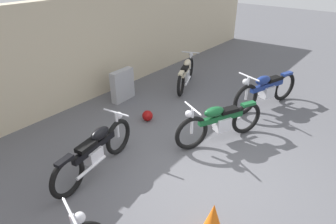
{
  "coord_description": "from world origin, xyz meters",
  "views": [
    {
      "loc": [
        -3.53,
        -1.95,
        3.41
      ],
      "look_at": [
        0.57,
        1.31,
        0.55
      ],
      "focal_mm": 30.52,
      "sensor_mm": 36.0,
      "label": 1
    }
  ],
  "objects_px": {
    "stone_marker": "(122,85)",
    "helmet": "(147,116)",
    "motorcycle_black": "(96,151)",
    "motorcycle_cream": "(186,73)",
    "motorcycle_green": "(220,122)",
    "motorcycle_blue": "(266,90)",
    "traffic_cone": "(213,219)"
  },
  "relations": [
    {
      "from": "stone_marker",
      "to": "motorcycle_green",
      "type": "height_order",
      "value": "motorcycle_green"
    },
    {
      "from": "motorcycle_cream",
      "to": "motorcycle_green",
      "type": "bearing_deg",
      "value": -154.26
    },
    {
      "from": "helmet",
      "to": "motorcycle_green",
      "type": "bearing_deg",
      "value": -80.0
    },
    {
      "from": "motorcycle_green",
      "to": "motorcycle_cream",
      "type": "bearing_deg",
      "value": -105.44
    },
    {
      "from": "motorcycle_blue",
      "to": "stone_marker",
      "type": "bearing_deg",
      "value": -39.18
    },
    {
      "from": "stone_marker",
      "to": "motorcycle_cream",
      "type": "distance_m",
      "value": 1.95
    },
    {
      "from": "motorcycle_green",
      "to": "helmet",
      "type": "bearing_deg",
      "value": -54.39
    },
    {
      "from": "motorcycle_cream",
      "to": "traffic_cone",
      "type": "bearing_deg",
      "value": -163.82
    },
    {
      "from": "helmet",
      "to": "motorcycle_green",
      "type": "xyz_separation_m",
      "value": [
        0.3,
        -1.72,
        0.32
      ]
    },
    {
      "from": "traffic_cone",
      "to": "motorcycle_green",
      "type": "distance_m",
      "value": 2.35
    },
    {
      "from": "stone_marker",
      "to": "helmet",
      "type": "xyz_separation_m",
      "value": [
        -0.43,
        -1.26,
        -0.29
      ]
    },
    {
      "from": "motorcycle_cream",
      "to": "motorcycle_green",
      "type": "height_order",
      "value": "motorcycle_green"
    },
    {
      "from": "traffic_cone",
      "to": "motorcycle_cream",
      "type": "distance_m",
      "value": 5.15
    },
    {
      "from": "motorcycle_green",
      "to": "stone_marker",
      "type": "bearing_deg",
      "value": -66.8
    },
    {
      "from": "helmet",
      "to": "traffic_cone",
      "type": "height_order",
      "value": "traffic_cone"
    },
    {
      "from": "helmet",
      "to": "motorcycle_blue",
      "type": "distance_m",
      "value": 3.04
    },
    {
      "from": "motorcycle_black",
      "to": "motorcycle_blue",
      "type": "distance_m",
      "value": 4.48
    },
    {
      "from": "helmet",
      "to": "motorcycle_black",
      "type": "xyz_separation_m",
      "value": [
        -1.89,
        -0.51,
        0.31
      ]
    },
    {
      "from": "motorcycle_blue",
      "to": "helmet",
      "type": "bearing_deg",
      "value": -19.16
    },
    {
      "from": "traffic_cone",
      "to": "motorcycle_black",
      "type": "distance_m",
      "value": 2.31
    },
    {
      "from": "helmet",
      "to": "motorcycle_green",
      "type": "distance_m",
      "value": 1.78
    },
    {
      "from": "helmet",
      "to": "motorcycle_cream",
      "type": "relative_size",
      "value": 0.14
    },
    {
      "from": "helmet",
      "to": "motorcycle_black",
      "type": "distance_m",
      "value": 1.98
    },
    {
      "from": "traffic_cone",
      "to": "motorcycle_green",
      "type": "relative_size",
      "value": 0.29
    },
    {
      "from": "traffic_cone",
      "to": "motorcycle_black",
      "type": "relative_size",
      "value": 0.28
    },
    {
      "from": "motorcycle_green",
      "to": "motorcycle_black",
      "type": "bearing_deg",
      "value": -3.35
    },
    {
      "from": "helmet",
      "to": "motorcycle_black",
      "type": "relative_size",
      "value": 0.13
    },
    {
      "from": "traffic_cone",
      "to": "helmet",
      "type": "bearing_deg",
      "value": 57.66
    },
    {
      "from": "stone_marker",
      "to": "traffic_cone",
      "type": "bearing_deg",
      "value": -118.46
    },
    {
      "from": "stone_marker",
      "to": "traffic_cone",
      "type": "relative_size",
      "value": 1.52
    },
    {
      "from": "helmet",
      "to": "motorcycle_cream",
      "type": "height_order",
      "value": "motorcycle_cream"
    },
    {
      "from": "traffic_cone",
      "to": "motorcycle_cream",
      "type": "bearing_deg",
      "value": 39.38
    }
  ]
}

